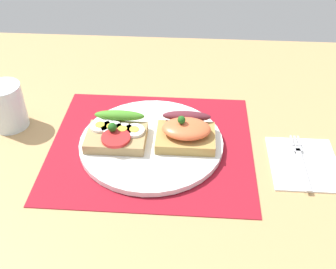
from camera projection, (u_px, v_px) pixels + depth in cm
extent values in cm
cube|color=tan|center=(152.00, 153.00, 75.32)|extent=(120.00, 90.00, 3.20)
cube|color=maroon|center=(151.00, 145.00, 74.23)|extent=(36.13, 31.90, 0.30)
cylinder|color=white|center=(151.00, 143.00, 73.82)|extent=(25.70, 25.70, 1.03)
cube|color=#A48555|center=(116.00, 138.00, 72.66)|extent=(10.46, 7.64, 1.80)
cylinder|color=red|center=(116.00, 138.00, 70.68)|extent=(5.06, 5.06, 0.60)
ellipsoid|color=#468D26|center=(119.00, 115.00, 74.84)|extent=(9.21, 2.20, 1.80)
sphere|color=#1E5919|center=(112.00, 127.00, 71.26)|extent=(1.60, 1.60, 1.60)
cylinder|color=white|center=(100.00, 126.00, 73.44)|extent=(3.70, 3.70, 0.50)
cylinder|color=yellow|center=(100.00, 125.00, 73.23)|extent=(1.67, 1.67, 0.16)
cylinder|color=white|center=(111.00, 128.00, 73.08)|extent=(3.70, 3.70, 0.50)
cylinder|color=yellow|center=(111.00, 126.00, 72.87)|extent=(1.67, 1.67, 0.16)
cylinder|color=white|center=(123.00, 129.00, 72.81)|extent=(3.70, 3.70, 0.50)
cylinder|color=yellow|center=(123.00, 127.00, 72.61)|extent=(1.67, 1.67, 0.16)
cylinder|color=white|center=(134.00, 130.00, 72.56)|extent=(3.70, 3.70, 0.50)
cylinder|color=yellow|center=(134.00, 128.00, 72.36)|extent=(1.67, 1.67, 0.16)
cube|color=#AA8745|center=(185.00, 139.00, 72.45)|extent=(10.34, 7.63, 1.83)
ellipsoid|color=#EC653A|center=(186.00, 129.00, 71.31)|extent=(8.48, 6.11, 2.30)
ellipsoid|color=#5B212B|center=(187.00, 116.00, 74.62)|extent=(8.79, 2.20, 1.80)
sphere|color=#1E5919|center=(182.00, 118.00, 70.53)|extent=(1.40, 1.40, 1.40)
cube|color=white|center=(304.00, 163.00, 70.35)|extent=(11.55, 13.44, 0.60)
cube|color=#B7B7BC|center=(303.00, 169.00, 68.48)|extent=(0.80, 10.36, 0.32)
cube|color=#B7B7BC|center=(297.00, 148.00, 72.68)|extent=(1.50, 1.20, 0.32)
cube|color=#B7B7BC|center=(292.00, 141.00, 74.28)|extent=(0.32, 2.80, 0.32)
cube|color=#B7B7BC|center=(295.00, 141.00, 74.24)|extent=(0.32, 2.80, 0.32)
cube|color=#B7B7BC|center=(299.00, 141.00, 74.21)|extent=(0.32, 2.80, 0.32)
cylinder|color=silver|center=(7.00, 106.00, 76.59)|extent=(6.74, 6.74, 8.70)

